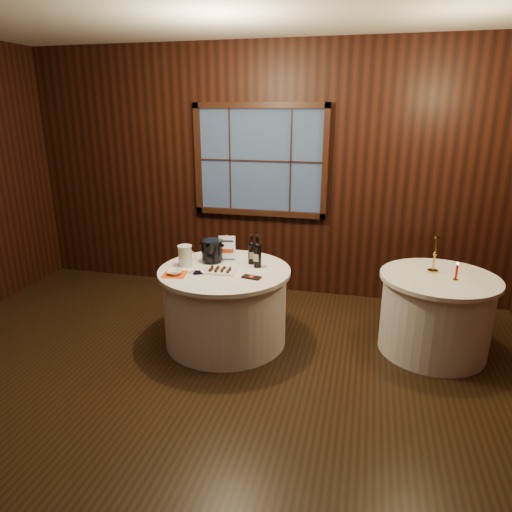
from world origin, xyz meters
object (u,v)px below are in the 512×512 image
(chocolate_plate, at_px, (220,270))
(red_candle, at_px, (456,273))
(grape_bunch, at_px, (198,273))
(chocolate_box, at_px, (251,277))
(brass_candlestick, at_px, (434,259))
(cracker_bowl, at_px, (175,273))
(sign_stand, at_px, (227,252))
(ice_bucket, at_px, (212,250))
(port_bottle_left, at_px, (252,251))
(glass_pitcher, at_px, (185,256))
(main_table, at_px, (225,305))
(port_bottle_right, at_px, (257,253))
(side_table, at_px, (435,314))

(chocolate_plate, distance_m, red_candle, 2.16)
(grape_bunch, bearing_deg, chocolate_box, 3.19)
(brass_candlestick, bearing_deg, cracker_bowl, -164.22)
(sign_stand, bearing_deg, ice_bucket, -159.39)
(sign_stand, bearing_deg, grape_bunch, -118.89)
(port_bottle_left, relative_size, grape_bunch, 2.02)
(cracker_bowl, bearing_deg, chocolate_plate, 23.06)
(glass_pitcher, relative_size, cracker_bowl, 1.49)
(main_table, distance_m, glass_pitcher, 0.63)
(chocolate_plate, height_order, cracker_bowl, chocolate_plate)
(sign_stand, distance_m, red_candle, 2.17)
(ice_bucket, bearing_deg, chocolate_box, -34.90)
(main_table, xyz_separation_m, chocolate_box, (0.31, -0.17, 0.39))
(main_table, distance_m, sign_stand, 0.55)
(sign_stand, relative_size, chocolate_box, 1.57)
(port_bottle_left, height_order, glass_pitcher, port_bottle_left)
(sign_stand, distance_m, cracker_bowl, 0.63)
(glass_pitcher, xyz_separation_m, red_candle, (2.53, 0.21, -0.04))
(sign_stand, xyz_separation_m, glass_pitcher, (-0.35, -0.25, 0.01))
(sign_stand, bearing_deg, red_candle, -12.34)
(main_table, relative_size, glass_pitcher, 6.26)
(port_bottle_right, bearing_deg, side_table, 15.67)
(chocolate_box, height_order, brass_candlestick, brass_candlestick)
(ice_bucket, height_order, glass_pitcher, ice_bucket)
(chocolate_plate, relative_size, grape_bunch, 2.05)
(main_table, xyz_separation_m, glass_pitcher, (-0.41, 0.01, 0.49))
(grape_bunch, bearing_deg, cracker_bowl, -163.83)
(side_table, xyz_separation_m, glass_pitcher, (-2.41, -0.29, 0.49))
(main_table, distance_m, port_bottle_left, 0.60)
(chocolate_plate, distance_m, chocolate_box, 0.34)
(chocolate_box, relative_size, glass_pitcher, 0.84)
(sign_stand, height_order, port_bottle_right, port_bottle_right)
(cracker_bowl, bearing_deg, port_bottle_right, 29.60)
(chocolate_plate, relative_size, brass_candlestick, 0.86)
(sign_stand, distance_m, glass_pitcher, 0.43)
(sign_stand, height_order, cracker_bowl, sign_stand)
(chocolate_plate, xyz_separation_m, cracker_bowl, (-0.39, -0.17, 0.00))
(chocolate_plate, bearing_deg, sign_stand, 96.14)
(main_table, height_order, grape_bunch, grape_bunch)
(ice_bucket, height_order, red_candle, ice_bucket)
(main_table, distance_m, cracker_bowl, 0.63)
(chocolate_plate, bearing_deg, chocolate_box, -13.35)
(chocolate_plate, xyz_separation_m, glass_pitcher, (-0.39, 0.10, 0.09))
(port_bottle_right, distance_m, chocolate_box, 0.34)
(brass_candlestick, bearing_deg, ice_bucket, -173.90)
(main_table, height_order, ice_bucket, ice_bucket)
(glass_pitcher, bearing_deg, ice_bucket, 41.53)
(chocolate_plate, distance_m, cracker_bowl, 0.42)
(sign_stand, height_order, ice_bucket, sign_stand)
(side_table, bearing_deg, chocolate_plate, -169.04)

